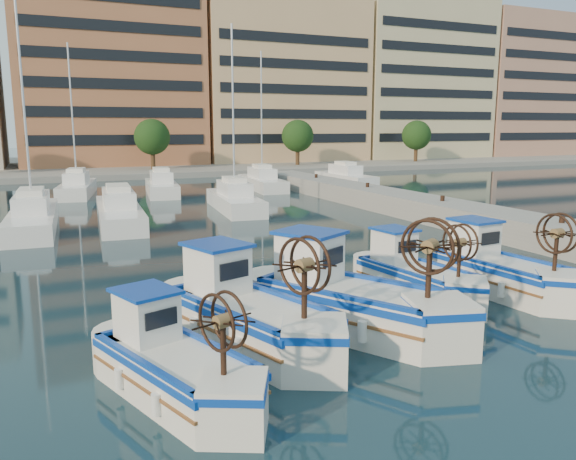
% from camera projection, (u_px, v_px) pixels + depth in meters
% --- Properties ---
extents(ground, '(300.00, 300.00, 0.00)m').
position_uv_depth(ground, '(381.00, 342.00, 13.99)').
color(ground, '#1B3C48').
rests_on(ground, ground).
extents(quay, '(3.00, 60.00, 1.20)m').
position_uv_depth(quay, '(525.00, 229.00, 26.19)').
color(quay, gray).
rests_on(quay, ground).
extents(waterfront, '(180.00, 40.00, 25.60)m').
position_uv_depth(waterfront, '(174.00, 83.00, 74.28)').
color(waterfront, gray).
rests_on(waterfront, ground).
extents(yacht_marina, '(36.97, 24.24, 11.50)m').
position_uv_depth(yacht_marina, '(119.00, 200.00, 37.24)').
color(yacht_marina, white).
rests_on(yacht_marina, ground).
extents(fishing_boat_a, '(2.84, 4.18, 2.52)m').
position_uv_depth(fishing_boat_a, '(172.00, 362.00, 11.11)').
color(fishing_boat_a, white).
rests_on(fishing_boat_a, ground).
extents(fishing_boat_b, '(3.36, 5.01, 3.03)m').
position_uv_depth(fishing_boat_b, '(245.00, 312.00, 13.67)').
color(fishing_boat_b, white).
rests_on(fishing_boat_b, ground).
extents(fishing_boat_c, '(4.26, 5.31, 3.22)m').
position_uv_depth(fishing_boat_c, '(347.00, 298.00, 14.66)').
color(fishing_boat_c, white).
rests_on(fishing_boat_c, ground).
extents(fishing_boat_d, '(2.20, 4.26, 2.60)m').
position_uv_depth(fishing_boat_d, '(414.00, 274.00, 17.64)').
color(fishing_boat_d, white).
rests_on(fishing_boat_d, ground).
extents(fishing_boat_e, '(2.31, 4.69, 2.87)m').
position_uv_depth(fishing_boat_e, '(498.00, 269.00, 18.08)').
color(fishing_boat_e, white).
rests_on(fishing_boat_e, ground).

